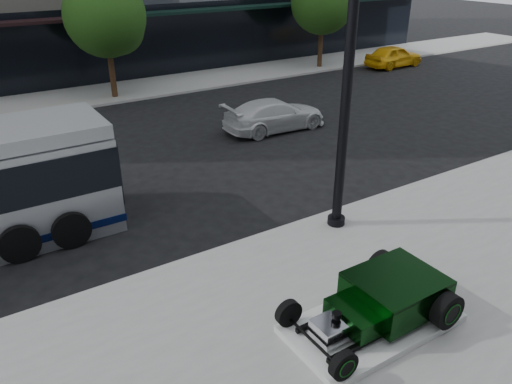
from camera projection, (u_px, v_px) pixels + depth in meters
ground at (225, 206)px, 14.55m from camera, size 120.00×120.00×0.00m
sidewalk_far at (90, 96)px, 25.13m from camera, size 70.00×4.00×0.12m
street_trees at (108, 19)px, 23.35m from camera, size 29.80×3.80×5.70m
display_plinth at (372, 323)px, 9.73m from camera, size 3.40×1.80×0.15m
hot_rod at (387, 297)px, 9.67m from camera, size 3.22×2.00×0.81m
lamppost at (347, 81)px, 11.68m from camera, size 0.46×0.46×8.34m
white_sedan at (275, 115)px, 20.39m from camera, size 4.41×1.89×1.27m
yellow_taxi at (394, 56)px, 31.17m from camera, size 4.02×1.74×1.35m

